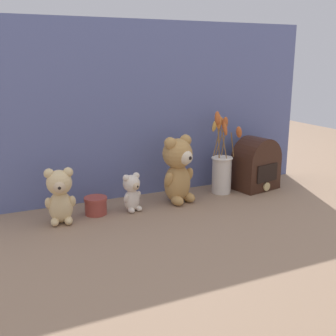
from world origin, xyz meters
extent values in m
plane|color=#8E7056|center=(0.00, 0.00, 0.00)|extent=(4.00, 4.00, 0.00)
cube|color=slate|center=(0.00, 0.17, 0.36)|extent=(1.44, 0.02, 0.71)
ellipsoid|color=tan|center=(0.04, 0.01, 0.08)|extent=(0.14, 0.12, 0.16)
sphere|color=tan|center=(0.04, 0.01, 0.20)|extent=(0.12, 0.12, 0.12)
sphere|color=beige|center=(0.05, -0.03, 0.19)|extent=(0.06, 0.06, 0.06)
sphere|color=black|center=(0.06, -0.05, 0.19)|extent=(0.02, 0.02, 0.02)
sphere|color=tan|center=(0.08, 0.03, 0.25)|extent=(0.05, 0.05, 0.05)
sphere|color=tan|center=(0.00, 0.00, 0.25)|extent=(0.05, 0.05, 0.05)
ellipsoid|color=tan|center=(0.09, 0.02, 0.11)|extent=(0.05, 0.06, 0.07)
ellipsoid|color=tan|center=(-0.01, -0.01, 0.11)|extent=(0.05, 0.06, 0.07)
ellipsoid|color=tan|center=(0.08, -0.01, 0.02)|extent=(0.06, 0.07, 0.04)
ellipsoid|color=tan|center=(0.02, -0.03, 0.02)|extent=(0.06, 0.07, 0.04)
ellipsoid|color=#DBBC84|center=(-0.43, -0.01, 0.06)|extent=(0.10, 0.08, 0.12)
sphere|color=#DBBC84|center=(-0.43, -0.01, 0.15)|extent=(0.09, 0.09, 0.09)
sphere|color=#D1B289|center=(-0.44, -0.05, 0.14)|extent=(0.04, 0.04, 0.04)
sphere|color=black|center=(-0.44, -0.07, 0.14)|extent=(0.01, 0.01, 0.01)
sphere|color=#DBBC84|center=(-0.40, -0.02, 0.18)|extent=(0.04, 0.04, 0.04)
sphere|color=#DBBC84|center=(-0.46, -0.01, 0.18)|extent=(0.04, 0.04, 0.04)
ellipsoid|color=#DBBC84|center=(-0.39, -0.03, 0.08)|extent=(0.03, 0.04, 0.05)
ellipsoid|color=#DBBC84|center=(-0.47, -0.01, 0.08)|extent=(0.03, 0.04, 0.05)
ellipsoid|color=#DBBC84|center=(-0.41, -0.04, 0.01)|extent=(0.04, 0.05, 0.03)
ellipsoid|color=#DBBC84|center=(-0.46, -0.04, 0.01)|extent=(0.04, 0.05, 0.03)
ellipsoid|color=beige|center=(-0.16, -0.01, 0.04)|extent=(0.07, 0.07, 0.09)
sphere|color=beige|center=(-0.16, -0.01, 0.11)|extent=(0.07, 0.07, 0.07)
sphere|color=#D1B289|center=(-0.16, -0.03, 0.10)|extent=(0.03, 0.03, 0.03)
sphere|color=black|center=(-0.15, -0.04, 0.11)|extent=(0.01, 0.01, 0.01)
sphere|color=beige|center=(-0.14, 0.00, 0.13)|extent=(0.03, 0.03, 0.03)
sphere|color=beige|center=(-0.19, -0.01, 0.13)|extent=(0.03, 0.03, 0.03)
ellipsoid|color=beige|center=(-0.13, 0.00, 0.06)|extent=(0.03, 0.03, 0.04)
ellipsoid|color=beige|center=(-0.19, -0.02, 0.06)|extent=(0.03, 0.03, 0.04)
ellipsoid|color=beige|center=(-0.14, -0.02, 0.01)|extent=(0.03, 0.04, 0.02)
ellipsoid|color=beige|center=(-0.18, -0.03, 0.01)|extent=(0.03, 0.04, 0.02)
cylinder|color=silver|center=(0.26, 0.04, 0.08)|extent=(0.08, 0.08, 0.16)
torus|color=silver|center=(0.26, 0.04, 0.15)|extent=(0.09, 0.09, 0.01)
cylinder|color=olive|center=(0.24, 0.03, 0.24)|extent=(0.01, 0.02, 0.17)
ellipsoid|color=#C65B28|center=(0.23, 0.03, 0.33)|extent=(0.03, 0.03, 0.06)
cylinder|color=olive|center=(0.27, 0.08, 0.23)|extent=(0.04, 0.02, 0.14)
ellipsoid|color=orange|center=(0.28, 0.09, 0.30)|extent=(0.04, 0.03, 0.05)
cylinder|color=olive|center=(0.28, 0.06, 0.23)|extent=(0.02, 0.02, 0.14)
ellipsoid|color=#C65B28|center=(0.29, 0.06, 0.30)|extent=(0.04, 0.04, 0.06)
cylinder|color=olive|center=(0.25, 0.01, 0.22)|extent=(0.03, 0.02, 0.13)
ellipsoid|color=#C65B28|center=(0.25, 0.00, 0.29)|extent=(0.03, 0.03, 0.06)
cylinder|color=olive|center=(0.26, 0.07, 0.22)|extent=(0.04, 0.01, 0.13)
ellipsoid|color=gold|center=(0.25, 0.09, 0.28)|extent=(0.04, 0.02, 0.05)
cylinder|color=olive|center=(0.24, 0.04, 0.24)|extent=(0.01, 0.01, 0.15)
ellipsoid|color=orange|center=(0.24, 0.04, 0.31)|extent=(0.03, 0.03, 0.06)
cylinder|color=olive|center=(0.29, 0.01, 0.21)|extent=(0.04, 0.04, 0.11)
ellipsoid|color=#C65B28|center=(0.31, -0.01, 0.27)|extent=(0.05, 0.05, 0.06)
cube|color=#381E14|center=(0.43, 0.03, 0.07)|extent=(0.21, 0.16, 0.14)
cylinder|color=#381E14|center=(0.43, 0.03, 0.14)|extent=(0.21, 0.16, 0.19)
cube|color=black|center=(0.44, -0.04, 0.09)|extent=(0.12, 0.03, 0.08)
cylinder|color=#D6BC7A|center=(0.44, -0.04, 0.02)|extent=(0.04, 0.01, 0.04)
cylinder|color=#993D33|center=(-0.30, 0.01, 0.03)|extent=(0.08, 0.08, 0.05)
cylinder|color=#993D33|center=(-0.30, 0.01, 0.06)|extent=(0.09, 0.09, 0.01)
camera|label=1|loc=(-0.68, -1.44, 0.57)|focal=45.00mm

